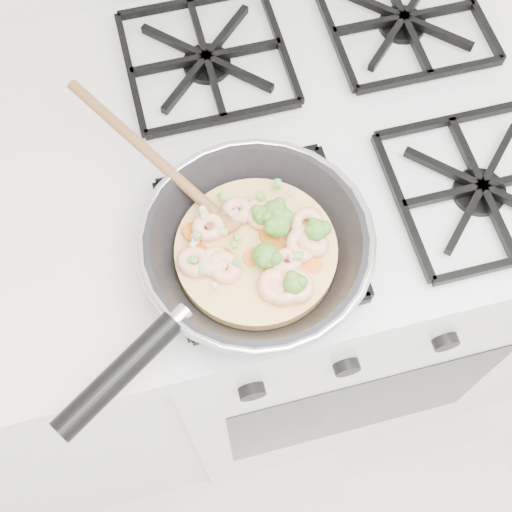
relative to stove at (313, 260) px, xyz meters
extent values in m
cube|color=white|center=(0.00, 0.00, -0.01)|extent=(0.60, 0.60, 0.90)
cube|color=black|center=(0.00, -0.30, -0.01)|extent=(0.48, 0.00, 0.40)
cube|color=black|center=(0.00, 0.00, 0.45)|extent=(0.56, 0.56, 0.02)
torus|color=#BABAC1|center=(-0.16, -0.18, 0.51)|extent=(0.28, 0.28, 0.01)
cylinder|color=black|center=(-0.34, -0.30, 0.51)|extent=(0.15, 0.11, 0.03)
cylinder|color=#F6C66B|center=(-0.16, -0.18, 0.48)|extent=(0.20, 0.20, 0.02)
ellipsoid|color=brown|center=(-0.19, -0.14, 0.50)|extent=(0.06, 0.06, 0.01)
cylinder|color=brown|center=(-0.26, -0.03, 0.53)|extent=(0.15, 0.21, 0.06)
torus|color=#FFC296|center=(-0.11, -0.19, 0.50)|extent=(0.06, 0.06, 0.03)
torus|color=#FFC296|center=(-0.13, -0.24, 0.50)|extent=(0.04, 0.04, 0.02)
torus|color=#FFC296|center=(-0.24, -0.18, 0.50)|extent=(0.06, 0.06, 0.02)
torus|color=#FFC296|center=(-0.13, -0.21, 0.50)|extent=(0.05, 0.05, 0.02)
torus|color=#FFC296|center=(-0.15, -0.14, 0.50)|extent=(0.06, 0.06, 0.02)
torus|color=#FFC296|center=(-0.16, -0.23, 0.50)|extent=(0.05, 0.05, 0.02)
torus|color=#FFC296|center=(-0.14, -0.24, 0.50)|extent=(0.06, 0.06, 0.03)
torus|color=#FFC296|center=(-0.21, -0.14, 0.50)|extent=(0.05, 0.05, 0.02)
torus|color=#FFC296|center=(-0.20, -0.20, 0.50)|extent=(0.06, 0.06, 0.03)
torus|color=#FFC296|center=(-0.17, -0.13, 0.50)|extent=(0.06, 0.06, 0.02)
torus|color=#FFC296|center=(-0.10, -0.19, 0.50)|extent=(0.06, 0.06, 0.03)
torus|color=#FFC296|center=(-0.21, -0.19, 0.50)|extent=(0.06, 0.06, 0.02)
torus|color=#FFC296|center=(-0.10, -0.17, 0.50)|extent=(0.07, 0.07, 0.03)
ellipsoid|color=#578F2E|center=(-0.16, -0.20, 0.51)|extent=(0.04, 0.04, 0.03)
ellipsoid|color=#578F2E|center=(-0.13, -0.24, 0.51)|extent=(0.03, 0.03, 0.03)
ellipsoid|color=#578F2E|center=(-0.13, -0.15, 0.51)|extent=(0.04, 0.04, 0.03)
ellipsoid|color=#578F2E|center=(-0.09, -0.18, 0.51)|extent=(0.03, 0.03, 0.03)
ellipsoid|color=#578F2E|center=(-0.15, -0.15, 0.51)|extent=(0.03, 0.03, 0.02)
ellipsoid|color=#578F2E|center=(-0.13, -0.16, 0.51)|extent=(0.04, 0.04, 0.03)
cylinder|color=orange|center=(-0.09, -0.18, 0.49)|extent=(0.03, 0.03, 0.01)
cylinder|color=orange|center=(-0.24, -0.19, 0.49)|extent=(0.03, 0.03, 0.01)
cylinder|color=orange|center=(-0.16, -0.12, 0.49)|extent=(0.03, 0.03, 0.00)
cylinder|color=orange|center=(-0.23, -0.16, 0.49)|extent=(0.03, 0.03, 0.01)
cylinder|color=orange|center=(-0.20, -0.18, 0.49)|extent=(0.04, 0.04, 0.01)
cylinder|color=orange|center=(-0.15, -0.20, 0.49)|extent=(0.03, 0.03, 0.01)
cylinder|color=orange|center=(-0.17, -0.19, 0.49)|extent=(0.04, 0.04, 0.01)
cylinder|color=orange|center=(-0.13, -0.23, 0.49)|extent=(0.04, 0.04, 0.01)
cylinder|color=orange|center=(-0.10, -0.22, 0.49)|extent=(0.03, 0.03, 0.00)
cylinder|color=orange|center=(-0.14, -0.18, 0.49)|extent=(0.03, 0.03, 0.01)
cylinder|color=orange|center=(-0.14, -0.16, 0.49)|extent=(0.04, 0.04, 0.01)
cylinder|color=orange|center=(-0.23, -0.14, 0.49)|extent=(0.03, 0.03, 0.01)
cylinder|color=orange|center=(-0.09, -0.18, 0.49)|extent=(0.03, 0.03, 0.01)
cylinder|color=#6CB247|center=(-0.18, -0.17, 0.51)|extent=(0.01, 0.01, 0.01)
cylinder|color=#6CB247|center=(-0.24, -0.18, 0.51)|extent=(0.01, 0.01, 0.01)
cylinder|color=#B7D395|center=(-0.23, -0.15, 0.51)|extent=(0.01, 0.01, 0.01)
cylinder|color=#B7D395|center=(-0.22, -0.22, 0.51)|extent=(0.01, 0.01, 0.01)
cylinder|color=#B7D395|center=(-0.20, -0.15, 0.51)|extent=(0.01, 0.01, 0.01)
cylinder|color=#6CB247|center=(-0.23, -0.16, 0.51)|extent=(0.01, 0.01, 0.01)
cylinder|color=#6CB247|center=(-0.19, -0.20, 0.51)|extent=(0.01, 0.01, 0.01)
cylinder|color=#6CB247|center=(-0.19, -0.18, 0.52)|extent=(0.01, 0.01, 0.01)
cylinder|color=#6CB247|center=(-0.14, -0.12, 0.52)|extent=(0.01, 0.01, 0.01)
cylinder|color=#B7D395|center=(-0.21, -0.13, 0.51)|extent=(0.01, 0.01, 0.01)
cylinder|color=#6CB247|center=(-0.14, -0.15, 0.51)|extent=(0.01, 0.01, 0.01)
cylinder|color=#B7D395|center=(-0.18, -0.14, 0.51)|extent=(0.01, 0.01, 0.01)
cylinder|color=#6CB247|center=(-0.12, -0.21, 0.51)|extent=(0.01, 0.01, 0.01)
cylinder|color=#B7D395|center=(-0.21, -0.12, 0.51)|extent=(0.01, 0.01, 0.01)
cylinder|color=#B7D395|center=(-0.23, -0.16, 0.51)|extent=(0.01, 0.01, 0.01)
cylinder|color=#6CB247|center=(-0.19, -0.11, 0.51)|extent=(0.01, 0.01, 0.01)
cylinder|color=#B7D395|center=(-0.13, -0.21, 0.51)|extent=(0.01, 0.01, 0.01)
cylinder|color=#6CB247|center=(-0.12, -0.11, 0.51)|extent=(0.01, 0.01, 0.01)
cylinder|color=#B7D395|center=(-0.11, -0.13, 0.51)|extent=(0.01, 0.01, 0.01)
cylinder|color=#6CB247|center=(-0.23, -0.20, 0.51)|extent=(0.01, 0.01, 0.01)
camera|label=1|loc=(-0.25, -0.53, 1.23)|focal=48.48mm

